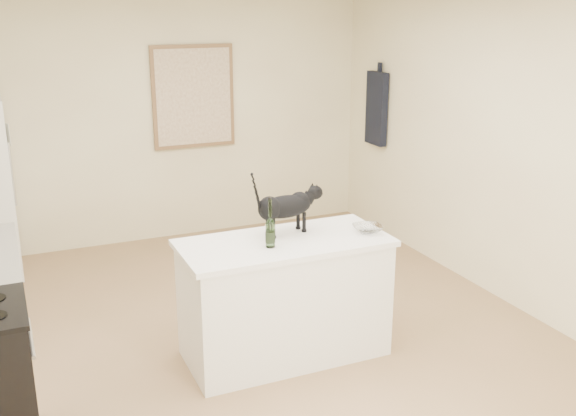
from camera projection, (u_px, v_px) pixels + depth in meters
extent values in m
plane|color=#9A7351|center=(262.00, 344.00, 5.12)|extent=(5.50, 5.50, 0.00)
plane|color=#F1EABA|center=(167.00, 121.00, 7.15)|extent=(4.50, 0.00, 4.50)
plane|color=#F1EABA|center=(547.00, 363.00, 2.34)|extent=(4.50, 0.00, 4.50)
plane|color=#F1EABA|center=(508.00, 153.00, 5.61)|extent=(0.00, 5.50, 5.50)
cube|color=white|center=(285.00, 301.00, 4.86)|extent=(1.44, 0.67, 0.86)
cube|color=white|center=(284.00, 243.00, 4.73)|extent=(1.50, 0.70, 0.04)
cube|color=brown|center=(193.00, 97.00, 7.16)|extent=(0.90, 0.03, 1.10)
cube|color=beige|center=(194.00, 97.00, 7.15)|extent=(0.82, 0.00, 1.02)
cube|color=black|center=(377.00, 109.00, 7.35)|extent=(0.08, 0.34, 0.80)
cylinder|color=#2F5722|center=(270.00, 226.00, 4.55)|extent=(0.08, 0.08, 0.31)
imported|color=silver|center=(368.00, 229.00, 4.89)|extent=(0.25, 0.25, 0.05)
cube|color=silver|center=(6.00, 134.00, 6.22)|extent=(0.06, 0.15, 0.21)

